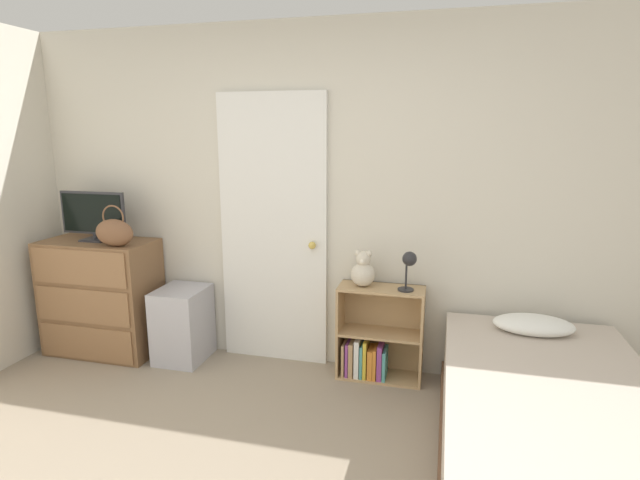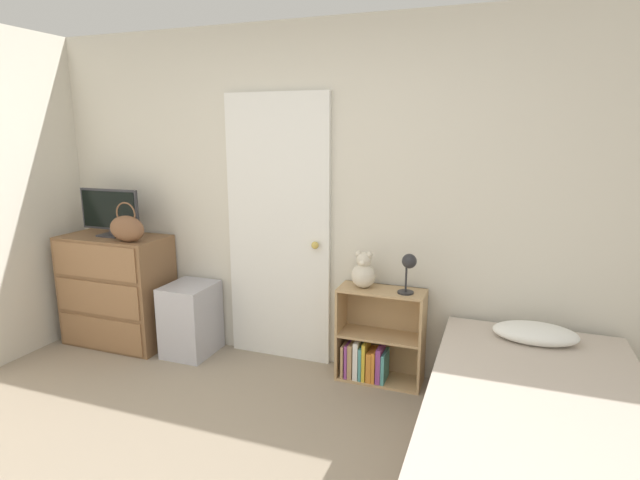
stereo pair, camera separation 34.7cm
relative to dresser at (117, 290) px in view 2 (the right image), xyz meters
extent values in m
cube|color=beige|center=(1.75, 0.28, 0.81)|extent=(10.00, 0.06, 2.55)
cube|color=white|center=(1.40, 0.23, 0.57)|extent=(0.84, 0.04, 2.06)
sphere|color=gold|center=(1.72, 0.18, 0.49)|extent=(0.06, 0.06, 0.06)
cube|color=brown|center=(0.00, 0.00, 0.00)|extent=(0.89, 0.45, 0.93)
cube|color=#89613E|center=(0.00, -0.23, -0.31)|extent=(0.82, 0.01, 0.27)
cube|color=#89613E|center=(0.00, -0.23, 0.00)|extent=(0.82, 0.01, 0.27)
cube|color=#89613E|center=(0.00, -0.23, 0.31)|extent=(0.82, 0.01, 0.27)
cube|color=#2D2D33|center=(-0.01, 0.01, 0.47)|extent=(0.20, 0.16, 0.01)
cylinder|color=#2D2D33|center=(-0.01, 0.01, 0.50)|extent=(0.04, 0.04, 0.04)
cube|color=#2D2D33|center=(-0.01, 0.01, 0.69)|extent=(0.56, 0.02, 0.34)
cube|color=black|center=(-0.01, 0.00, 0.69)|extent=(0.53, 0.01, 0.30)
ellipsoid|color=brown|center=(0.27, -0.13, 0.57)|extent=(0.31, 0.13, 0.21)
torus|color=brown|center=(0.27, -0.13, 0.69)|extent=(0.18, 0.01, 0.18)
cube|color=#ADADB7|center=(0.70, 0.02, -0.17)|extent=(0.36, 0.41, 0.58)
cube|color=tan|center=(1.95, 0.10, -0.12)|extent=(0.02, 0.26, 0.69)
cube|color=tan|center=(2.55, 0.10, -0.12)|extent=(0.02, 0.26, 0.69)
cube|color=tan|center=(2.25, 0.10, -0.46)|extent=(0.58, 0.26, 0.02)
cube|color=tan|center=(2.25, 0.10, -0.12)|extent=(0.58, 0.26, 0.02)
cube|color=tan|center=(2.25, 0.10, 0.22)|extent=(0.58, 0.26, 0.02)
cube|color=tan|center=(2.25, 0.23, -0.12)|extent=(0.61, 0.01, 0.69)
cube|color=tan|center=(2.00, 0.09, -0.33)|extent=(0.02, 0.21, 0.24)
cube|color=#8C3F8C|center=(2.03, 0.07, -0.32)|extent=(0.02, 0.18, 0.25)
cube|color=tan|center=(2.06, 0.08, -0.32)|extent=(0.03, 0.18, 0.26)
cube|color=white|center=(2.10, 0.09, -0.30)|extent=(0.04, 0.21, 0.28)
cube|color=teal|center=(2.13, 0.08, -0.32)|extent=(0.02, 0.19, 0.24)
cube|color=gold|center=(2.16, 0.08, -0.31)|extent=(0.02, 0.18, 0.28)
cube|color=orange|center=(2.20, 0.07, -0.34)|extent=(0.04, 0.17, 0.22)
cube|color=orange|center=(2.23, 0.06, -0.33)|extent=(0.02, 0.16, 0.23)
cube|color=#8C3F8C|center=(2.26, 0.07, -0.32)|extent=(0.03, 0.18, 0.26)
cube|color=teal|center=(2.30, 0.08, -0.34)|extent=(0.02, 0.18, 0.22)
sphere|color=beige|center=(2.12, 0.10, 0.31)|extent=(0.17, 0.17, 0.17)
sphere|color=beige|center=(2.12, 0.10, 0.43)|extent=(0.11, 0.11, 0.11)
sphere|color=silver|center=(2.12, 0.06, 0.42)|extent=(0.04, 0.04, 0.04)
sphere|color=beige|center=(2.08, 0.10, 0.47)|extent=(0.05, 0.05, 0.05)
sphere|color=beige|center=(2.16, 0.10, 0.47)|extent=(0.05, 0.05, 0.05)
cylinder|color=#262628|center=(2.42, 0.08, 0.23)|extent=(0.11, 0.11, 0.01)
cylinder|color=#262628|center=(2.42, 0.08, 0.33)|extent=(0.01, 0.01, 0.19)
sphere|color=#262628|center=(2.44, 0.06, 0.46)|extent=(0.10, 0.10, 0.10)
cube|color=brown|center=(3.25, -0.73, -0.40)|extent=(1.11, 1.92, 0.12)
cube|color=beige|center=(3.25, -0.73, -0.15)|extent=(1.08, 1.86, 0.39)
ellipsoid|color=white|center=(3.25, -0.04, 0.10)|extent=(0.50, 0.28, 0.12)
camera|label=1|loc=(2.67, -3.29, 1.31)|focal=28.00mm
camera|label=2|loc=(3.00, -3.19, 1.31)|focal=28.00mm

